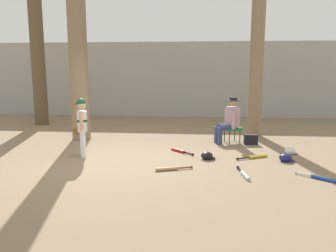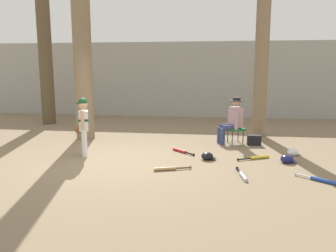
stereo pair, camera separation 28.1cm
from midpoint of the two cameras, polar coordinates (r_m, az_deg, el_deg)
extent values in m
plane|color=#7F6B51|center=(7.24, -7.41, -5.86)|extent=(60.00, 60.00, 0.00)
cube|color=#9E9E99|center=(13.82, 0.06, 7.88)|extent=(18.00, 0.36, 2.98)
cylinder|color=#7F6B51|center=(9.59, -13.68, 16.74)|extent=(0.50, 0.50, 6.30)
cone|color=#7F6B51|center=(9.71, -12.94, -2.03)|extent=(0.79, 0.79, 0.30)
cylinder|color=#7F6B51|center=(10.00, 16.39, 11.34)|extent=(0.39, 0.39, 4.57)
cone|color=#7F6B51|center=(10.18, 15.78, -1.61)|extent=(0.63, 0.63, 0.23)
cylinder|color=white|center=(7.63, -12.96, -2.99)|extent=(0.12, 0.12, 0.58)
cylinder|color=white|center=(7.80, -12.98, -2.71)|extent=(0.12, 0.12, 0.58)
cube|color=white|center=(7.62, -13.12, 0.90)|extent=(0.30, 0.35, 0.44)
cube|color=#144723|center=(7.62, -13.12, 1.06)|extent=(0.31, 0.36, 0.05)
sphere|color=tan|center=(7.58, -13.22, 3.51)|extent=(0.20, 0.20, 0.20)
sphere|color=#144723|center=(7.57, -13.24, 3.97)|extent=(0.19, 0.19, 0.19)
cube|color=#144723|center=(7.57, -13.91, 3.75)|extent=(0.14, 0.17, 0.02)
cylinder|color=tan|center=(7.38, -13.26, 0.92)|extent=(0.10, 0.10, 0.42)
cylinder|color=tan|center=(7.84, -13.40, 0.54)|extent=(0.10, 0.10, 0.40)
ellipsoid|color=brown|center=(7.89, -13.80, -0.61)|extent=(0.25, 0.19, 0.18)
cube|color=#196B2D|center=(8.99, 12.26, -0.47)|extent=(0.52, 0.52, 0.06)
cylinder|color=#333338|center=(8.82, 11.75, -1.89)|extent=(0.02, 0.02, 0.38)
cylinder|color=#333338|center=(9.09, 10.96, -1.53)|extent=(0.02, 0.02, 0.38)
cylinder|color=#333338|center=(8.95, 13.50, -1.79)|extent=(0.02, 0.02, 0.38)
cylinder|color=#333338|center=(9.22, 12.67, -1.43)|extent=(0.02, 0.02, 0.38)
cylinder|color=navy|center=(8.76, 10.13, -1.75)|extent=(0.13, 0.13, 0.43)
cylinder|color=navy|center=(8.94, 9.63, -1.51)|extent=(0.13, 0.13, 0.43)
cylinder|color=navy|center=(8.80, 11.37, -0.32)|extent=(0.43, 0.28, 0.15)
cylinder|color=navy|center=(8.98, 10.85, -0.10)|extent=(0.43, 0.28, 0.15)
cube|color=#B28C99|center=(8.94, 12.33, 1.49)|extent=(0.35, 0.42, 0.52)
cylinder|color=#B28C99|center=(8.72, 12.46, 0.88)|extent=(0.12, 0.12, 0.46)
cylinder|color=#B28C99|center=(9.11, 11.28, 1.29)|extent=(0.12, 0.12, 0.46)
sphere|color=tan|center=(8.89, 12.43, 4.04)|extent=(0.22, 0.22, 0.22)
cylinder|color=#232328|center=(8.89, 12.44, 4.25)|extent=(0.40, 0.40, 0.02)
cylinder|color=#232328|center=(8.88, 12.44, 4.46)|extent=(0.20, 0.20, 0.09)
cube|color=black|center=(8.90, 15.26, -2.33)|extent=(0.34, 0.19, 0.26)
cylinder|color=brown|center=(12.59, -19.69, 14.96)|extent=(0.46, 0.46, 6.41)
cone|color=brown|center=(12.68, -18.86, 0.41)|extent=(0.61, 0.61, 0.28)
cylinder|color=red|center=(7.93, 2.96, -4.18)|extent=(0.35, 0.34, 0.07)
cylinder|color=black|center=(7.67, 4.71, -4.68)|extent=(0.23, 0.22, 0.03)
cylinder|color=black|center=(7.57, 5.44, -4.88)|extent=(0.05, 0.05, 0.06)
cylinder|color=tan|center=(6.50, 0.76, -7.30)|extent=(0.43, 0.21, 0.07)
cylinder|color=brown|center=(6.58, 3.88, -7.10)|extent=(0.29, 0.13, 0.03)
cylinder|color=brown|center=(6.62, 5.10, -7.01)|extent=(0.03, 0.06, 0.06)
cylinder|color=#2347AD|center=(6.49, 26.05, -8.33)|extent=(0.38, 0.33, 0.07)
cylinder|color=silver|center=(6.63, 23.08, -7.76)|extent=(0.25, 0.21, 0.03)
cylinder|color=silver|center=(6.69, 21.92, -7.53)|extent=(0.05, 0.05, 0.06)
cylinder|color=yellow|center=(7.63, 16.27, -5.12)|extent=(0.44, 0.28, 0.07)
cylinder|color=black|center=(7.41, 13.85, -5.45)|extent=(0.29, 0.17, 0.03)
cylinder|color=black|center=(7.33, 12.84, -5.58)|extent=(0.04, 0.06, 0.06)
cylinder|color=#B7BCC6|center=(6.25, 13.93, -8.31)|extent=(0.13, 0.44, 0.07)
cylinder|color=black|center=(6.58, 13.12, -7.35)|extent=(0.08, 0.29, 0.03)
cylinder|color=black|center=(6.71, 12.83, -7.00)|extent=(0.06, 0.02, 0.06)
ellipsoid|color=black|center=(7.30, 7.77, -5.11)|extent=(0.26, 0.23, 0.18)
cube|color=black|center=(7.32, 8.73, -5.45)|extent=(0.11, 0.13, 0.02)
ellipsoid|color=navy|center=(7.48, 20.55, -5.29)|extent=(0.27, 0.24, 0.18)
cube|color=navy|center=(7.52, 21.48, -5.60)|extent=(0.11, 0.13, 0.02)
ellipsoid|color=silver|center=(8.15, 21.33, -4.17)|extent=(0.25, 0.23, 0.17)
cube|color=silver|center=(8.19, 22.12, -4.44)|extent=(0.10, 0.12, 0.02)
camera|label=1|loc=(0.14, -88.85, 0.20)|focal=35.95mm
camera|label=2|loc=(0.14, 91.15, -0.20)|focal=35.95mm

